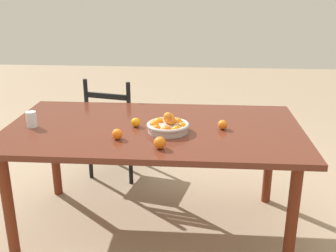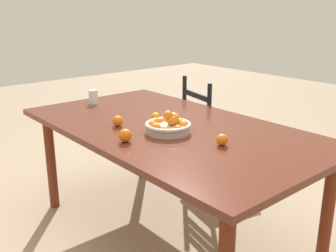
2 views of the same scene
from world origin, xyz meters
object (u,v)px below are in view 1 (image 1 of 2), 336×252
at_px(dining_table, 154,137).
at_px(chair_near_window, 116,130).
at_px(drinking_glass, 31,119).
at_px(orange_loose_3, 160,143).
at_px(fruit_bowl, 168,126).
at_px(orange_loose_1, 223,125).
at_px(orange_loose_2, 136,122).
at_px(orange_loose_0, 117,134).

relative_size(dining_table, chair_near_window, 2.15).
bearing_deg(drinking_glass, dining_table, 4.87).
xyz_separation_m(dining_table, orange_loose_3, (0.08, -0.38, 0.11)).
height_order(fruit_bowl, orange_loose_1, fruit_bowl).
bearing_deg(orange_loose_3, dining_table, 101.62).
xyz_separation_m(orange_loose_2, drinking_glass, (-0.69, -0.06, 0.02)).
height_order(fruit_bowl, orange_loose_0, fruit_bowl).
distance_m(orange_loose_1, orange_loose_2, 0.58).
distance_m(dining_table, orange_loose_0, 0.34).
bearing_deg(orange_loose_1, orange_loose_3, -136.47).
distance_m(fruit_bowl, orange_loose_2, 0.24).
distance_m(chair_near_window, orange_loose_0, 1.18).
bearing_deg(orange_loose_1, fruit_bowl, -168.39).
height_order(dining_table, orange_loose_1, orange_loose_1).
bearing_deg(orange_loose_1, orange_loose_0, -160.66).
relative_size(orange_loose_0, orange_loose_3, 0.91).
relative_size(dining_table, orange_loose_2, 32.44).
bearing_deg(orange_loose_2, drinking_glass, -175.42).
bearing_deg(fruit_bowl, chair_near_window, 120.17).
bearing_deg(orange_loose_1, dining_table, 177.40).
height_order(dining_table, fruit_bowl, fruit_bowl).
relative_size(orange_loose_0, orange_loose_1, 1.05).
bearing_deg(orange_loose_0, orange_loose_2, 71.73).
distance_m(fruit_bowl, drinking_glass, 0.92).
bearing_deg(fruit_bowl, drinking_glass, 178.45).
bearing_deg(dining_table, fruit_bowl, -42.03).
distance_m(orange_loose_0, orange_loose_3, 0.31).
height_order(orange_loose_1, orange_loose_2, orange_loose_1).
height_order(dining_table, chair_near_window, chair_near_window).
height_order(orange_loose_1, orange_loose_3, orange_loose_3).
distance_m(dining_table, orange_loose_2, 0.16).
bearing_deg(orange_loose_0, orange_loose_1, 19.34).
relative_size(fruit_bowl, orange_loose_1, 4.42).
bearing_deg(orange_loose_0, orange_loose_3, -25.51).
height_order(chair_near_window, orange_loose_1, chair_near_window).
relative_size(chair_near_window, orange_loose_2, 15.09).
xyz_separation_m(orange_loose_1, orange_loose_2, (-0.58, 0.01, -0.00)).
relative_size(orange_loose_3, drinking_glass, 0.69).
bearing_deg(orange_loose_2, orange_loose_3, -61.90).
bearing_deg(orange_loose_3, orange_loose_2, 118.10).
bearing_deg(chair_near_window, orange_loose_3, 125.92).
height_order(fruit_bowl, drinking_glass, fruit_bowl).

